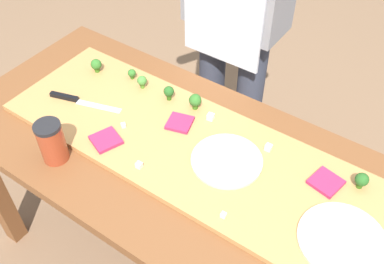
# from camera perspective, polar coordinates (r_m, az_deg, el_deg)

# --- Properties ---
(prep_table) EXTENTS (1.79, 0.75, 0.78)m
(prep_table) POSITION_cam_1_polar(r_m,az_deg,el_deg) (1.51, 1.00, -6.56)
(prep_table) COLOR brown
(prep_table) RESTS_ON ground
(cutting_board) EXTENTS (1.42, 0.45, 0.02)m
(cutting_board) POSITION_cam_1_polar(r_m,az_deg,el_deg) (1.44, 1.04, -2.66)
(cutting_board) COLOR #B27F47
(cutting_board) RESTS_ON prep_table
(chefs_knife) EXTENTS (0.28, 0.10, 0.02)m
(chefs_knife) POSITION_cam_1_polar(r_m,az_deg,el_deg) (1.66, -14.79, 4.07)
(chefs_knife) COLOR #B7BABF
(chefs_knife) RESTS_ON cutting_board
(pizza_whole_white_garlic) EXTENTS (0.23, 0.23, 0.02)m
(pizza_whole_white_garlic) POSITION_cam_1_polar(r_m,az_deg,el_deg) (1.40, 4.51, -3.61)
(pizza_whole_white_garlic) COLOR beige
(pizza_whole_white_garlic) RESTS_ON cutting_board
(pizza_whole_cheese_artichoke) EXTENTS (0.24, 0.24, 0.02)m
(pizza_whole_cheese_artichoke) POSITION_cam_1_polar(r_m,az_deg,el_deg) (1.30, 18.86, -13.02)
(pizza_whole_cheese_artichoke) COLOR beige
(pizza_whole_cheese_artichoke) RESTS_ON cutting_board
(pizza_slice_far_right) EXTENTS (0.11, 0.11, 0.01)m
(pizza_slice_far_right) POSITION_cam_1_polar(r_m,az_deg,el_deg) (1.49, -11.05, -1.00)
(pizza_slice_far_right) COLOR #9E234C
(pizza_slice_far_right) RESTS_ON cutting_board
(pizza_slice_near_left) EXTENTS (0.10, 0.10, 0.01)m
(pizza_slice_near_left) POSITION_cam_1_polar(r_m,az_deg,el_deg) (1.52, -1.60, 1.19)
(pizza_slice_near_left) COLOR #9E234C
(pizza_slice_near_left) RESTS_ON cutting_board
(pizza_slice_center) EXTENTS (0.10, 0.10, 0.01)m
(pizza_slice_center) POSITION_cam_1_polar(r_m,az_deg,el_deg) (1.40, 16.90, -6.21)
(pizza_slice_center) COLOR #9E234C
(pizza_slice_center) RESTS_ON cutting_board
(broccoli_floret_center_right) EXTENTS (0.04, 0.04, 0.06)m
(broccoli_floret_center_right) POSITION_cam_1_polar(r_m,az_deg,el_deg) (1.77, -12.26, 8.48)
(broccoli_floret_center_right) COLOR #366618
(broccoli_floret_center_right) RESTS_ON cutting_board
(broccoli_floret_back_right) EXTENTS (0.03, 0.03, 0.04)m
(broccoli_floret_back_right) POSITION_cam_1_polar(r_m,az_deg,el_deg) (1.71, -7.77, 7.50)
(broccoli_floret_back_right) COLOR #366618
(broccoli_floret_back_right) RESTS_ON cutting_board
(broccoli_floret_back_mid) EXTENTS (0.04, 0.04, 0.06)m
(broccoli_floret_back_mid) POSITION_cam_1_polar(r_m,az_deg,el_deg) (1.41, 21.06, -5.79)
(broccoli_floret_back_mid) COLOR #2C5915
(broccoli_floret_back_mid) RESTS_ON cutting_board
(broccoli_floret_front_mid) EXTENTS (0.04, 0.04, 0.06)m
(broccoli_floret_front_mid) POSITION_cam_1_polar(r_m,az_deg,el_deg) (1.60, -3.01, 5.19)
(broccoli_floret_front_mid) COLOR #2C5915
(broccoli_floret_front_mid) RESTS_ON cutting_board
(broccoli_floret_back_left) EXTENTS (0.04, 0.04, 0.05)m
(broccoli_floret_back_left) POSITION_cam_1_polar(r_m,az_deg,el_deg) (1.66, -6.47, 6.55)
(broccoli_floret_back_left) COLOR #487A23
(broccoli_floret_back_left) RESTS_ON cutting_board
(broccoli_floret_center_left) EXTENTS (0.04, 0.04, 0.06)m
(broccoli_floret_center_left) POSITION_cam_1_polar(r_m,az_deg,el_deg) (1.56, 0.42, 4.07)
(broccoli_floret_center_left) COLOR #366618
(broccoli_floret_center_left) RESTS_ON cutting_board
(cheese_crumble_a) EXTENTS (0.02, 0.02, 0.02)m
(cheese_crumble_a) POSITION_cam_1_polar(r_m,az_deg,el_deg) (1.53, 2.41, 1.98)
(cheese_crumble_a) COLOR white
(cheese_crumble_a) RESTS_ON cutting_board
(cheese_crumble_b) EXTENTS (0.02, 0.02, 0.01)m
(cheese_crumble_b) POSITION_cam_1_polar(r_m,az_deg,el_deg) (1.28, 4.07, -10.63)
(cheese_crumble_b) COLOR white
(cheese_crumble_b) RESTS_ON cutting_board
(cheese_crumble_c) EXTENTS (0.02, 0.02, 0.02)m
(cheese_crumble_c) POSITION_cam_1_polar(r_m,az_deg,el_deg) (1.45, 9.82, -1.98)
(cheese_crumble_c) COLOR silver
(cheese_crumble_c) RESTS_ON cutting_board
(cheese_crumble_d) EXTENTS (0.02, 0.02, 0.01)m
(cheese_crumble_d) POSITION_cam_1_polar(r_m,az_deg,el_deg) (1.53, -8.85, 0.87)
(cheese_crumble_d) COLOR white
(cheese_crumble_d) RESTS_ON cutting_board
(cheese_crumble_e) EXTENTS (0.02, 0.02, 0.02)m
(cheese_crumble_e) POSITION_cam_1_polar(r_m,az_deg,el_deg) (1.39, -6.85, -4.27)
(cheese_crumble_e) COLOR silver
(cheese_crumble_e) RESTS_ON cutting_board
(sauce_jar) EXTENTS (0.08, 0.08, 0.15)m
(sauce_jar) POSITION_cam_1_polar(r_m,az_deg,el_deg) (1.46, -17.64, -1.22)
(sauce_jar) COLOR #99381E
(sauce_jar) RESTS_ON prep_table
(cook_center) EXTENTS (0.54, 0.39, 1.67)m
(cook_center) POSITION_cam_1_polar(r_m,az_deg,el_deg) (1.79, 5.68, 16.32)
(cook_center) COLOR #333847
(cook_center) RESTS_ON ground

